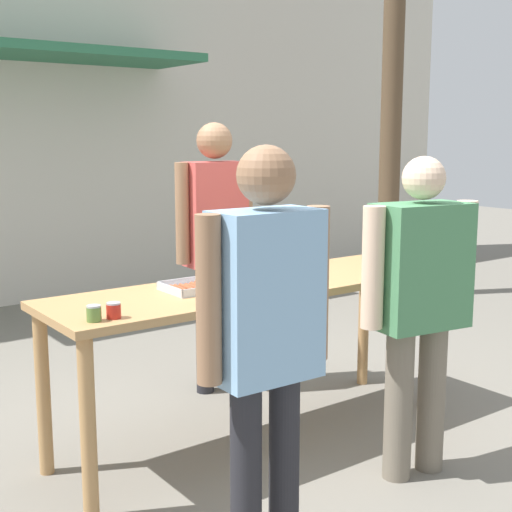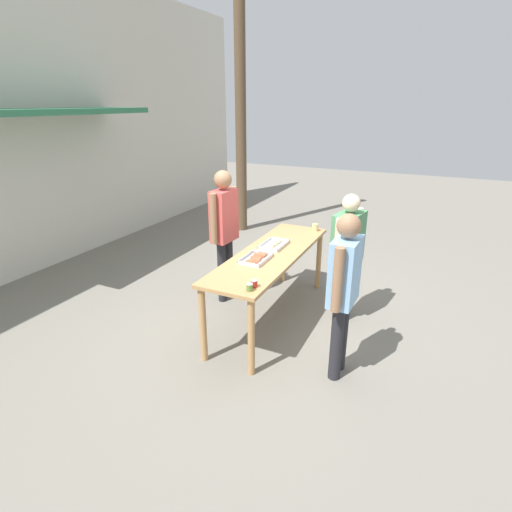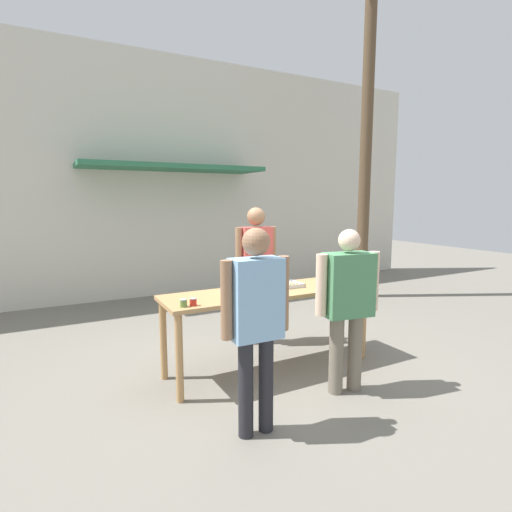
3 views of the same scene
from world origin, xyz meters
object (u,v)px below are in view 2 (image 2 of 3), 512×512
object	(u,v)px
condiment_jar_mustard	(250,287)
beer_cup	(315,227)
food_tray_buns	(274,245)
condiment_jar_ketchup	(254,284)
utility_pole	(240,57)
person_customer_with_cup	(347,249)
person_server_behind_table	(224,224)
food_tray_sausages	(256,259)
person_customer_holding_hotdog	(344,284)

from	to	relation	value
condiment_jar_mustard	beer_cup	bearing A→B (deg)	0.26
food_tray_buns	condiment_jar_mustard	distance (m)	1.26
food_tray_buns	condiment_jar_ketchup	xyz separation A→B (m)	(-1.14, -0.28, 0.01)
condiment_jar_mustard	utility_pole	distance (m)	5.33
condiment_jar_ketchup	beer_cup	size ratio (longest dim) A/B	0.71
food_tray_buns	person_customer_with_cup	bearing A→B (deg)	-78.55
condiment_jar_ketchup	person_server_behind_table	world-z (taller)	person_server_behind_table
food_tray_buns	beer_cup	xyz separation A→B (m)	(0.82, -0.27, 0.03)
food_tray_buns	condiment_jar_mustard	xyz separation A→B (m)	(-1.23, -0.28, 0.01)
food_tray_sausages	condiment_jar_ketchup	size ratio (longest dim) A/B	5.60
condiment_jar_ketchup	person_customer_with_cup	world-z (taller)	person_customer_with_cup
food_tray_sausages	person_customer_holding_hotdog	world-z (taller)	person_customer_holding_hotdog
food_tray_sausages	condiment_jar_mustard	size ratio (longest dim) A/B	5.60
person_customer_with_cup	condiment_jar_ketchup	bearing A→B (deg)	-15.18
food_tray_buns	person_server_behind_table	bearing A→B (deg)	87.10
condiment_jar_ketchup	food_tray_buns	bearing A→B (deg)	13.72
condiment_jar_mustard	beer_cup	distance (m)	2.05
person_customer_with_cup	person_customer_holding_hotdog	bearing A→B (deg)	20.07
food_tray_sausages	condiment_jar_mustard	distance (m)	0.78
condiment_jar_mustard	beer_cup	world-z (taller)	beer_cup
condiment_jar_ketchup	utility_pole	xyz separation A→B (m)	(4.12, 2.26, 2.38)
condiment_jar_ketchup	beer_cup	bearing A→B (deg)	0.36
food_tray_buns	utility_pole	xyz separation A→B (m)	(2.98, 1.98, 2.39)
person_customer_holding_hotdog	utility_pole	size ratio (longest dim) A/B	0.26
condiment_jar_mustard	person_customer_with_cup	world-z (taller)	person_customer_with_cup
condiment_jar_ketchup	beer_cup	distance (m)	1.96
person_customer_with_cup	utility_pole	xyz separation A→B (m)	(2.80, 2.84, 2.37)
person_customer_with_cup	person_server_behind_table	bearing A→B (deg)	-76.32
food_tray_buns	beer_cup	distance (m)	0.86
food_tray_sausages	food_tray_buns	distance (m)	0.51
food_tray_sausages	condiment_jar_mustard	xyz separation A→B (m)	(-0.72, -0.28, 0.02)
person_customer_holding_hotdog	utility_pole	bearing A→B (deg)	-140.87
person_server_behind_table	condiment_jar_mustard	bearing A→B (deg)	-138.22
person_server_behind_table	person_customer_holding_hotdog	xyz separation A→B (m)	(-0.95, -1.79, -0.08)
food_tray_buns	person_customer_holding_hotdog	size ratio (longest dim) A/B	0.25
food_tray_buns	person_customer_holding_hotdog	bearing A→B (deg)	-130.30
condiment_jar_ketchup	person_customer_holding_hotdog	world-z (taller)	person_customer_holding_hotdog
person_customer_holding_hotdog	utility_pole	xyz separation A→B (m)	(3.89, 3.06, 2.31)
person_customer_with_cup	food_tray_sausages	bearing A→B (deg)	-43.00
condiment_jar_ketchup	person_customer_holding_hotdog	xyz separation A→B (m)	(0.22, -0.80, 0.06)
food_tray_sausages	person_customer_with_cup	xyz separation A→B (m)	(0.68, -0.86, 0.03)
person_customer_holding_hotdog	beer_cup	bearing A→B (deg)	-153.87
food_tray_buns	utility_pole	distance (m)	4.30
food_tray_buns	beer_cup	bearing A→B (deg)	-18.03
utility_pole	beer_cup	bearing A→B (deg)	-133.90
condiment_jar_mustard	person_server_behind_table	distance (m)	1.61
person_server_behind_table	person_customer_holding_hotdog	world-z (taller)	person_server_behind_table
food_tray_sausages	person_customer_holding_hotdog	size ratio (longest dim) A/B	0.24
condiment_jar_mustard	person_customer_holding_hotdog	size ratio (longest dim) A/B	0.04
condiment_jar_mustard	person_server_behind_table	bearing A→B (deg)	37.94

